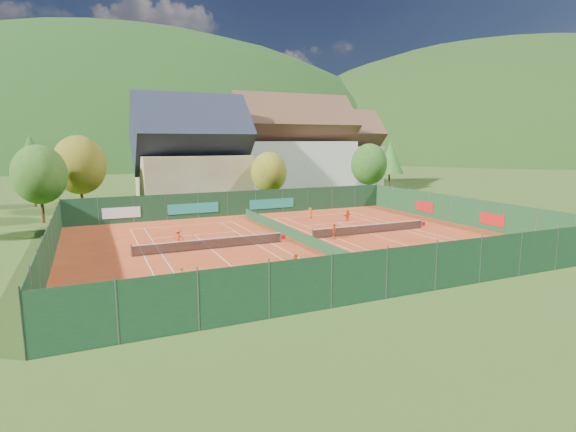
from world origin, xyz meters
The scene contains 34 objects.
ground centered at (0.00, 0.00, -0.02)m, with size 600.00×600.00×0.00m, color #2E4A17.
clay_pad centered at (0.00, 0.00, 0.01)m, with size 40.00×32.00×0.01m, color #AD3A19.
court_markings_left centered at (-8.00, 0.00, 0.01)m, with size 11.03×23.83×0.00m.
court_markings_right centered at (8.00, 0.00, 0.01)m, with size 11.03×23.83×0.00m.
tennis_net_left centered at (-7.85, 0.00, 0.51)m, with size 13.30×0.10×1.02m.
tennis_net_right centered at (8.15, 0.00, 0.51)m, with size 13.30×0.10×1.02m.
court_divider centered at (0.00, 0.00, 0.50)m, with size 0.03×28.80×1.00m.
fence_north centered at (-0.46, 15.99, 1.47)m, with size 40.00×0.10×3.00m.
fence_south centered at (0.00, -16.00, 1.50)m, with size 40.00×0.04×3.00m.
fence_west centered at (-20.00, 0.00, 1.50)m, with size 0.04×32.00×3.00m.
fence_east centered at (20.00, 0.05, 1.48)m, with size 0.09×32.00×3.00m.
chalet centered at (-3.00, 30.00, 6.62)m, with size 16.20×12.00×16.00m.
hotel_block_a centered at (16.00, 36.00, 7.38)m, with size 21.60×11.00×17.25m.
hotel_block_b centered at (30.00, 44.00, 6.62)m, with size 17.28×10.00×15.50m.
tree_west_front centered at (-22.00, 20.00, 5.39)m, with size 5.72×5.72×8.69m.
tree_west_mid centered at (-18.00, 26.00, 6.07)m, with size 6.44×6.44×9.78m.
tree_west_back centered at (-24.00, 34.00, 6.74)m, with size 5.60×5.60×10.00m.
tree_center centered at (6.00, 22.00, 4.72)m, with size 5.01×5.01×7.60m.
tree_east_front centered at (24.00, 24.00, 5.39)m, with size 5.72×5.72×8.69m.
tree_east_mid centered at (34.00, 32.00, 6.06)m, with size 5.04×5.04×9.00m.
tree_east_back centered at (26.00, 40.00, 6.74)m, with size 7.15×7.15×10.86m.
mountain_backdrop centered at (28.54, 233.48, -39.64)m, with size 820.00×530.00×242.00m.
ball_hopper centered at (11.64, -12.36, 0.56)m, with size 0.34×0.34×0.80m.
loose_ball_0 centered at (-11.69, -3.77, 0.03)m, with size 0.07×0.07×0.07m, color #CCD833.
loose_ball_1 centered at (7.34, -12.69, 0.03)m, with size 0.07×0.07×0.07m, color #CCD833.
loose_ball_2 centered at (2.24, 6.67, 0.03)m, with size 0.07×0.07×0.07m, color #CCD833.
loose_ball_3 centered at (-1.76, 5.20, 0.03)m, with size 0.07×0.07×0.07m, color #CCD833.
loose_ball_4 centered at (8.62, -0.02, 0.03)m, with size 0.07×0.07×0.07m, color #CCD833.
player_left_near centered at (-12.20, -9.02, 0.63)m, with size 0.46×0.30×1.27m, color #D25E12.
player_left_mid centered at (-4.65, -9.79, 0.77)m, with size 0.75×0.58×1.54m, color #D65313.
player_left_far centered at (-10.35, 2.20, 0.76)m, with size 0.98×0.56×1.52m, color #E75614.
player_right_near centered at (3.54, -0.69, 0.71)m, with size 0.83×0.35×1.42m, color #E04B13.
player_right_far_a centered at (6.65, 10.41, 0.63)m, with size 0.62×0.40×1.27m, color #D66213.
player_right_far_b centered at (9.50, 6.73, 0.68)m, with size 1.26×0.40×1.35m, color #E14614.
Camera 1 is at (-17.15, -36.39, 9.02)m, focal length 28.00 mm.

